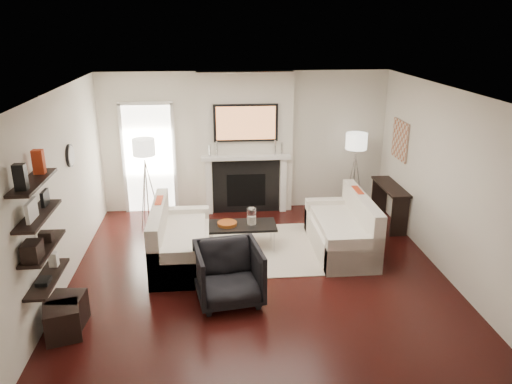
{
  "coord_description": "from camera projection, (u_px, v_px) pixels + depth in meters",
  "views": [
    {
      "loc": [
        -0.63,
        -6.43,
        3.6
      ],
      "look_at": [
        0.0,
        0.6,
        1.15
      ],
      "focal_mm": 35.0,
      "sensor_mm": 36.0,
      "label": 1
    }
  ],
  "objects": [
    {
      "name": "room_envelope",
      "position": [
        260.0,
        193.0,
        6.84
      ],
      "size": [
        6.0,
        6.0,
        6.0
      ],
      "color": "black",
      "rests_on": "ground"
    },
    {
      "name": "chimney_breast",
      "position": [
        245.0,
        143.0,
        9.55
      ],
      "size": [
        1.8,
        0.25,
        2.7
      ],
      "primitive_type": "cube",
      "color": "silver",
      "rests_on": "floor"
    },
    {
      "name": "fireplace_surround",
      "position": [
        246.0,
        187.0,
        9.69
      ],
      "size": [
        1.3,
        0.02,
        1.04
      ],
      "primitive_type": "cube",
      "color": "black",
      "rests_on": "floor"
    },
    {
      "name": "firebox",
      "position": [
        246.0,
        190.0,
        9.71
      ],
      "size": [
        0.75,
        0.02,
        0.65
      ],
      "primitive_type": "cube",
      "color": "black",
      "rests_on": "floor"
    },
    {
      "name": "mantel_pilaster_l",
      "position": [
        209.0,
        187.0,
        9.59
      ],
      "size": [
        0.12,
        0.08,
        1.1
      ],
      "primitive_type": "cube",
      "color": "white",
      "rests_on": "floor"
    },
    {
      "name": "mantel_pilaster_r",
      "position": [
        283.0,
        185.0,
        9.72
      ],
      "size": [
        0.12,
        0.08,
        1.1
      ],
      "primitive_type": "cube",
      "color": "white",
      "rests_on": "floor"
    },
    {
      "name": "mantel_shelf",
      "position": [
        246.0,
        158.0,
        9.45
      ],
      "size": [
        1.7,
        0.18,
        0.07
      ],
      "primitive_type": "cube",
      "color": "white",
      "rests_on": "chimney_breast"
    },
    {
      "name": "tv_body",
      "position": [
        246.0,
        123.0,
        9.26
      ],
      "size": [
        1.2,
        0.06,
        0.7
      ],
      "primitive_type": "cube",
      "color": "black",
      "rests_on": "chimney_breast"
    },
    {
      "name": "tv_screen",
      "position": [
        246.0,
        123.0,
        9.23
      ],
      "size": [
        1.1,
        0.0,
        0.62
      ],
      "primitive_type": "cube",
      "color": "#BF723F",
      "rests_on": "tv_body"
    },
    {
      "name": "candlestick_l_tall",
      "position": [
        217.0,
        149.0,
        9.35
      ],
      "size": [
        0.04,
        0.04,
        0.3
      ],
      "primitive_type": "cylinder",
      "color": "silver",
      "rests_on": "mantel_shelf"
    },
    {
      "name": "candlestick_l_short",
      "position": [
        210.0,
        150.0,
        9.35
      ],
      "size": [
        0.04,
        0.04,
        0.24
      ],
      "primitive_type": "cylinder",
      "color": "silver",
      "rests_on": "mantel_shelf"
    },
    {
      "name": "candlestick_r_tall",
      "position": [
        275.0,
        147.0,
        9.44
      ],
      "size": [
        0.04,
        0.04,
        0.3
      ],
      "primitive_type": "cylinder",
      "color": "silver",
      "rests_on": "mantel_shelf"
    },
    {
      "name": "candlestick_r_short",
      "position": [
        282.0,
        149.0,
        9.47
      ],
      "size": [
        0.04,
        0.04,
        0.24
      ],
      "primitive_type": "cylinder",
      "color": "silver",
      "rests_on": "mantel_shelf"
    },
    {
      "name": "hallway_panel",
      "position": [
        149.0,
        159.0,
        9.59
      ],
      "size": [
        0.9,
        0.02,
        2.1
      ],
      "primitive_type": "cube",
      "color": "white",
      "rests_on": "floor"
    },
    {
      "name": "door_trim_l",
      "position": [
        124.0,
        160.0,
        9.53
      ],
      "size": [
        0.06,
        0.06,
        2.16
      ],
      "primitive_type": "cube",
      "color": "white",
      "rests_on": "floor"
    },
    {
      "name": "door_trim_r",
      "position": [
        174.0,
        159.0,
        9.61
      ],
      "size": [
        0.06,
        0.06,
        2.16
      ],
      "primitive_type": "cube",
      "color": "white",
      "rests_on": "floor"
    },
    {
      "name": "door_trim_top",
      "position": [
        145.0,
        103.0,
        9.21
      ],
      "size": [
        1.02,
        0.06,
        0.06
      ],
      "primitive_type": "cube",
      "color": "white",
      "rests_on": "wall_back"
    },
    {
      "name": "rug",
      "position": [
        246.0,
        249.0,
        8.23
      ],
      "size": [
        2.6,
        2.0,
        0.01
      ],
      "primitive_type": "cube",
      "color": "beige",
      "rests_on": "floor"
    },
    {
      "name": "loveseat_left_base",
      "position": [
        182.0,
        250.0,
        7.75
      ],
      "size": [
        0.85,
        1.8,
        0.42
      ],
      "primitive_type": "cube",
      "color": "silver",
      "rests_on": "floor"
    },
    {
      "name": "loveseat_left_back",
      "position": [
        159.0,
        232.0,
        7.62
      ],
      "size": [
        0.18,
        1.8,
        0.8
      ],
      "primitive_type": "cube",
      "color": "silver",
      "rests_on": "floor"
    },
    {
      "name": "loveseat_left_arm_n",
      "position": [
        179.0,
        269.0,
        6.96
      ],
      "size": [
        0.85,
        0.18,
        0.6
      ],
      "primitive_type": "cube",
      "color": "silver",
      "rests_on": "floor"
    },
    {
      "name": "loveseat_left_arm_s",
      "position": [
        184.0,
        224.0,
        8.48
      ],
      "size": [
        0.85,
        0.18,
        0.6
      ],
      "primitive_type": "cube",
      "color": "silver",
      "rests_on": "floor"
    },
    {
      "name": "loveseat_left_cushion",
      "position": [
        184.0,
        234.0,
        7.67
      ],
      "size": [
        0.63,
        1.44,
        0.1
      ],
      "primitive_type": "cube",
      "color": "silver",
      "rests_on": "loveseat_left_base"
    },
    {
      "name": "pillow_left_orange",
      "position": [
        160.0,
        212.0,
        7.83
      ],
      "size": [
        0.1,
        0.42,
        0.42
      ],
      "primitive_type": "cube",
      "color": "#B93516",
      "rests_on": "loveseat_left_cushion"
    },
    {
      "name": "pillow_left_charcoal",
      "position": [
        156.0,
        228.0,
        7.27
      ],
      "size": [
        0.1,
        0.4,
        0.4
      ],
      "primitive_type": "cube",
      "color": "black",
      "rests_on": "loveseat_left_cushion"
    },
    {
      "name": "loveseat_right_base",
      "position": [
        340.0,
        238.0,
        8.16
      ],
      "size": [
        0.85,
        1.8,
        0.42
      ],
      "primitive_type": "cube",
      "color": "silver",
      "rests_on": "floor"
    },
    {
      "name": "loveseat_right_back",
      "position": [
        361.0,
        220.0,
        8.09
      ],
      "size": [
        0.18,
        1.8,
        0.8
      ],
      "primitive_type": "cube",
      "color": "silver",
      "rests_on": "floor"
    },
    {
      "name": "loveseat_right_arm_n",
      "position": [
        354.0,
        255.0,
        7.37
      ],
      "size": [
        0.85,
        0.18,
        0.6
      ],
      "primitive_type": "cube",
      "color": "silver",
      "rests_on": "floor"
    },
    {
      "name": "loveseat_right_arm_s",
      "position": [
        329.0,
        215.0,
        8.9
      ],
      "size": [
        0.85,
        0.18,
        0.6
      ],
      "primitive_type": "cube",
      "color": "silver",
      "rests_on": "floor"
    },
    {
      "name": "loveseat_right_cushion",
      "position": [
        338.0,
        224.0,
        8.07
      ],
      "size": [
        0.63,
        1.44,
        0.1
      ],
      "primitive_type": "cube",
      "color": "silver",
      "rests_on": "loveseat_right_base"
    },
    {
      "name": "pillow_right_orange",
      "position": [
        357.0,
        201.0,
        8.3
      ],
      "size": [
        0.1,
        0.42,
        0.42
      ],
      "primitive_type": "cube",
      "color": "#B93516",
      "rests_on": "loveseat_right_cushion"
    },
    {
      "name": "pillow_right_charcoal",
      "position": [
        368.0,
        215.0,
        7.74
      ],
      "size": [
        0.1,
        0.4,
        0.4
      ],
      "primitive_type": "cube",
      "color": "black",
      "rests_on": "loveseat_right_cushion"
    },
    {
      "name": "coffee_table",
      "position": [
        242.0,
        226.0,
        8.17
      ],
      "size": [
        1.1,
        0.55,
        0.04
      ],
      "primitive_type": "cube",
      "color": "black",
      "rests_on": "floor"
    },
    {
      "name": "coffee_leg_nw",
      "position": [
        212.0,
        244.0,
        7.99
      ],
      "size": [
        0.02,
        0.02,
        0.38
      ],
      "primitive_type": "cylinder",
      "color": "silver",
      "rests_on": "floor"
    },
    {
      "name": "coffee_leg_ne",
      "position": [
        274.0,
        242.0,
        8.07
      ],
      "size": [
        0.02,
        0.02,
        0.38
      ],
      "primitive_type": "cylinder",
      "color": "silver",
      "rests_on": "floor"
    },
    {
      "name": "coffee_leg_sw",
      "position": [
        212.0,
        233.0,
        8.4
      ],
      "size": [
        0.02,
        0.02,
        0.38
      ],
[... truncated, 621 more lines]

